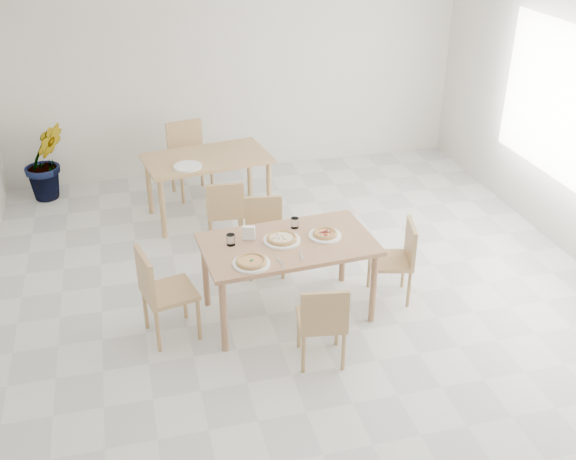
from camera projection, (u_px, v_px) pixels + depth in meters
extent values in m
plane|color=silver|center=(307.00, 309.00, 6.34)|extent=(7.00, 7.00, 0.00)
plane|color=white|center=(312.00, 0.00, 5.01)|extent=(7.00, 7.00, 0.00)
plane|color=silver|center=(234.00, 67.00, 8.66)|extent=(6.00, 0.00, 6.00)
cube|color=#AD7D59|center=(288.00, 244.00, 5.95)|extent=(1.57, 0.96, 0.04)
cylinder|color=#AD7D59|center=(224.00, 316.00, 5.64)|extent=(0.06, 0.06, 0.71)
cylinder|color=#AD7D59|center=(374.00, 288.00, 6.02)|extent=(0.06, 0.06, 0.71)
cylinder|color=#AD7D59|center=(206.00, 273.00, 6.24)|extent=(0.06, 0.06, 0.71)
cylinder|color=#AD7D59|center=(343.00, 249.00, 6.62)|extent=(0.06, 0.06, 0.71)
cube|color=tan|center=(321.00, 320.00, 5.52)|extent=(0.44, 0.44, 0.04)
cube|color=tan|center=(325.00, 312.00, 5.28)|extent=(0.39, 0.10, 0.37)
cylinder|color=tan|center=(337.00, 327.00, 5.78)|extent=(0.03, 0.03, 0.38)
cylinder|color=tan|center=(299.00, 329.00, 5.75)|extent=(0.03, 0.03, 0.38)
cylinder|color=tan|center=(343.00, 351.00, 5.49)|extent=(0.03, 0.03, 0.38)
cylinder|color=tan|center=(303.00, 354.00, 5.46)|extent=(0.03, 0.03, 0.38)
cube|color=tan|center=(265.00, 238.00, 6.76)|extent=(0.42, 0.42, 0.04)
cube|color=tan|center=(263.00, 213.00, 6.81)|extent=(0.38, 0.09, 0.36)
cylinder|color=tan|center=(251.00, 265.00, 6.69)|extent=(0.03, 0.03, 0.37)
cylinder|color=tan|center=(283.00, 263.00, 6.73)|extent=(0.03, 0.03, 0.37)
cylinder|color=tan|center=(249.00, 248.00, 6.98)|extent=(0.03, 0.03, 0.37)
cylinder|color=tan|center=(280.00, 247.00, 7.01)|extent=(0.03, 0.03, 0.37)
cube|color=tan|center=(170.00, 292.00, 5.81)|extent=(0.51, 0.51, 0.04)
cube|color=tan|center=(145.00, 276.00, 5.62)|extent=(0.13, 0.43, 0.41)
cylinder|color=tan|center=(199.00, 319.00, 5.84)|extent=(0.04, 0.04, 0.42)
cylinder|color=tan|center=(185.00, 298.00, 6.13)|extent=(0.04, 0.04, 0.42)
cylinder|color=tan|center=(158.00, 331.00, 5.70)|extent=(0.04, 0.04, 0.42)
cylinder|color=tan|center=(145.00, 309.00, 5.98)|extent=(0.04, 0.04, 0.42)
cube|color=tan|center=(390.00, 261.00, 6.34)|extent=(0.47, 0.47, 0.04)
cube|color=tan|center=(411.00, 242.00, 6.25)|extent=(0.13, 0.39, 0.37)
cylinder|color=tan|center=(369.00, 270.00, 6.59)|extent=(0.03, 0.03, 0.38)
cylinder|color=tan|center=(373.00, 289.00, 6.29)|extent=(0.03, 0.03, 0.38)
cylinder|color=tan|center=(403.00, 270.00, 6.59)|extent=(0.03, 0.03, 0.38)
cylinder|color=tan|center=(409.00, 289.00, 6.30)|extent=(0.03, 0.03, 0.38)
cylinder|color=white|center=(251.00, 263.00, 5.61)|extent=(0.32, 0.32, 0.02)
cylinder|color=white|center=(282.00, 240.00, 5.96)|extent=(0.33, 0.33, 0.02)
cylinder|color=white|center=(325.00, 236.00, 6.03)|extent=(0.29, 0.29, 0.02)
cylinder|color=#E3AE6B|center=(251.00, 262.00, 5.60)|extent=(0.32, 0.32, 0.01)
torus|color=#E3AE6B|center=(251.00, 261.00, 5.60)|extent=(0.33, 0.33, 0.03)
cylinder|color=orange|center=(251.00, 261.00, 5.60)|extent=(0.25, 0.25, 0.01)
ellipsoid|color=#12511B|center=(251.00, 260.00, 5.59)|extent=(0.05, 0.05, 0.01)
cylinder|color=#E3AE6B|center=(282.00, 239.00, 5.95)|extent=(0.28, 0.28, 0.01)
torus|color=#E3AE6B|center=(282.00, 238.00, 5.95)|extent=(0.29, 0.29, 0.03)
cylinder|color=#FBEBCE|center=(282.00, 238.00, 5.95)|extent=(0.22, 0.22, 0.01)
cylinder|color=#E3AE6B|center=(325.00, 234.00, 6.03)|extent=(0.27, 0.27, 0.01)
torus|color=#E3AE6B|center=(325.00, 233.00, 6.02)|extent=(0.27, 0.27, 0.03)
cylinder|color=orange|center=(325.00, 233.00, 6.02)|extent=(0.19, 0.19, 0.01)
cylinder|color=white|center=(295.00, 223.00, 6.16)|extent=(0.07, 0.07, 0.10)
cylinder|color=white|center=(231.00, 240.00, 5.88)|extent=(0.08, 0.08, 0.10)
cube|color=silver|center=(249.00, 239.00, 5.98)|extent=(0.13, 0.09, 0.01)
cube|color=white|center=(249.00, 232.00, 5.95)|extent=(0.12, 0.08, 0.12)
cube|color=silver|center=(281.00, 263.00, 5.63)|extent=(0.03, 0.18, 0.01)
cube|color=silver|center=(302.00, 256.00, 5.73)|extent=(0.04, 0.16, 0.01)
cube|color=tan|center=(207.00, 158.00, 7.70)|extent=(1.51, 1.01, 0.04)
cylinder|color=tan|center=(163.00, 209.00, 7.40)|extent=(0.06, 0.06, 0.71)
cylinder|color=tan|center=(269.00, 190.00, 7.83)|extent=(0.06, 0.06, 0.71)
cylinder|color=tan|center=(149.00, 186.00, 7.93)|extent=(0.06, 0.06, 0.71)
cylinder|color=tan|center=(249.00, 169.00, 8.37)|extent=(0.06, 0.06, 0.71)
cube|color=tan|center=(225.00, 211.00, 7.27)|extent=(0.42, 0.42, 0.04)
cube|color=tan|center=(225.00, 200.00, 7.02)|extent=(0.39, 0.07, 0.37)
cylinder|color=tan|center=(240.00, 219.00, 7.54)|extent=(0.03, 0.03, 0.38)
cylinder|color=tan|center=(210.00, 222.00, 7.49)|extent=(0.03, 0.03, 0.38)
cylinder|color=tan|center=(243.00, 234.00, 7.25)|extent=(0.03, 0.03, 0.38)
cylinder|color=tan|center=(211.00, 236.00, 7.20)|extent=(0.03, 0.03, 0.38)
cube|color=tan|center=(191.00, 161.00, 8.34)|extent=(0.53, 0.53, 0.04)
cube|color=tan|center=(184.00, 137.00, 8.39)|extent=(0.45, 0.13, 0.43)
cylinder|color=tan|center=(182.00, 187.00, 8.23)|extent=(0.04, 0.04, 0.44)
cylinder|color=tan|center=(212.00, 181.00, 8.38)|extent=(0.04, 0.04, 0.44)
cylinder|color=tan|center=(173.00, 176.00, 8.54)|extent=(0.04, 0.04, 0.44)
cylinder|color=tan|center=(202.00, 170.00, 8.69)|extent=(0.04, 0.04, 0.44)
cylinder|color=white|center=(188.00, 166.00, 7.43)|extent=(0.31, 0.31, 0.02)
imported|color=#1D611F|center=(46.00, 161.00, 8.26)|extent=(0.66, 0.60, 0.97)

